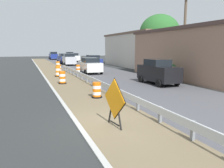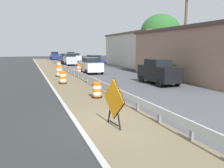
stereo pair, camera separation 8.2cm
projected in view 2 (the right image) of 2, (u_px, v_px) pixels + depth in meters
name	position (u px, v px, depth m)	size (l,w,h in m)	color
ground_plane	(108.00, 123.00, 9.51)	(160.00, 160.00, 0.00)	#2B2D2D
median_dirt_strip	(119.00, 121.00, 9.68)	(3.39, 120.00, 0.01)	#706047
far_lane_asphalt	(217.00, 109.00, 11.58)	(7.47, 120.00, 0.00)	#4C4C51
curb_near_edge	(78.00, 126.00, 9.06)	(0.20, 120.00, 0.11)	#ADADA8
guardrail_median	(173.00, 118.00, 8.51)	(0.18, 52.04, 0.71)	silver
warning_sign_diamond	(114.00, 101.00, 8.91)	(0.25, 1.68, 1.99)	black
traffic_barrel_nearest	(97.00, 91.00, 14.23)	(0.66, 0.66, 0.98)	orange
traffic_barrel_close	(63.00, 78.00, 19.79)	(0.70, 0.70, 1.10)	orange
traffic_barrel_mid	(59.00, 72.00, 24.68)	(0.65, 0.65, 1.14)	orange
traffic_barrel_far	(79.00, 69.00, 27.83)	(0.67, 0.67, 1.06)	orange
traffic_barrel_farther	(60.00, 69.00, 29.29)	(0.67, 0.67, 0.95)	orange
traffic_barrel_farthest	(59.00, 66.00, 33.30)	(0.72, 0.72, 1.15)	orange
car_lead_near_lane	(91.00, 65.00, 27.88)	(2.19, 4.57, 1.93)	silver
car_trailing_near_lane	(71.00, 56.00, 57.50)	(2.02, 4.36, 2.08)	black
car_lead_far_lane	(70.00, 59.00, 40.72)	(2.18, 4.44, 2.13)	silver
car_mid_far_lane	(159.00, 72.00, 19.49)	(2.12, 4.34, 2.15)	black
car_trailing_far_lane	(65.00, 58.00, 45.52)	(2.16, 4.81, 2.01)	navy
car_distant_a	(94.00, 61.00, 37.55)	(2.24, 4.78, 1.93)	navy
car_distant_b	(55.00, 56.00, 60.96)	(2.17, 4.64, 2.07)	navy
car_distant_c	(75.00, 57.00, 52.03)	(2.23, 4.38, 1.93)	silver
roadside_shop_near	(199.00, 53.00, 23.39)	(7.65, 15.09, 5.10)	#93705B
roadside_shop_far	(139.00, 50.00, 38.15)	(6.52, 16.53, 5.56)	beige
utility_pole_near	(185.00, 33.00, 20.88)	(0.24, 1.80, 8.58)	brown
bush_roadside	(172.00, 72.00, 21.87)	(2.27, 2.27, 1.61)	#1E4C23
tree_roadside	(160.00, 33.00, 31.71)	(5.60, 5.60, 7.78)	#4C3D2D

